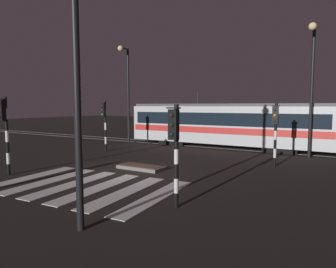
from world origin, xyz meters
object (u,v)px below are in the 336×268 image
street_lamp_near_kerb (67,51)px  street_lamp_trackside_left (126,84)px  traffic_light_corner_near_right (175,140)px  traffic_light_corner_far_left (104,118)px  street_lamp_trackside_right (312,76)px  traffic_light_corner_near_left (4,124)px  traffic_light_corner_far_right (275,125)px  tram (225,124)px

street_lamp_near_kerb → street_lamp_trackside_left: bearing=124.5°
traffic_light_corner_near_right → traffic_light_corner_far_left: bearing=142.3°
street_lamp_trackside_right → traffic_light_corner_far_left: bearing=-161.5°
traffic_light_corner_near_left → street_lamp_trackside_right: 16.34m
street_lamp_trackside_right → street_lamp_near_kerb: bearing=-103.8°
street_lamp_trackside_right → traffic_light_corner_near_left: bearing=-132.9°
traffic_light_corner_near_left → street_lamp_near_kerb: street_lamp_near_kerb is taller
traffic_light_corner_far_left → street_lamp_near_kerb: (8.67, -10.52, 2.12)m
traffic_light_corner_far_right → street_lamp_trackside_right: 4.74m
traffic_light_corner_near_left → street_lamp_near_kerb: size_ratio=0.51×
traffic_light_corner_near_left → street_lamp_near_kerb: (7.39, -2.81, 2.05)m
street_lamp_near_kerb → street_lamp_trackside_right: street_lamp_trackside_right is taller
traffic_light_corner_near_right → tram: tram is taller
traffic_light_corner_near_right → street_lamp_near_kerb: bearing=-112.7°
traffic_light_corner_near_right → traffic_light_corner_near_left: bearing=-179.5°
street_lamp_trackside_right → tram: size_ratio=0.51×
traffic_light_corner_near_left → street_lamp_trackside_left: (-2.68, 11.86, 2.58)m
traffic_light_corner_near_right → street_lamp_trackside_right: 12.30m
traffic_light_corner_near_right → street_lamp_trackside_right: street_lamp_trackside_right is taller
traffic_light_corner_near_left → tram: size_ratio=0.23×
traffic_light_corner_near_right → street_lamp_trackside_left: bearing=133.8°
traffic_light_corner_far_right → tram: 7.34m
street_lamp_near_kerb → street_lamp_trackside_right: bearing=76.2°
traffic_light_corner_far_left → street_lamp_trackside_right: (12.27, 4.11, 2.58)m
traffic_light_corner_near_right → tram: (-3.54, 13.61, -0.33)m
traffic_light_corner_near_right → traffic_light_corner_far_right: 8.13m
street_lamp_near_kerb → tram: bearing=98.0°
street_lamp_near_kerb → street_lamp_trackside_right: size_ratio=0.89×
traffic_light_corner_far_left → street_lamp_trackside_left: bearing=108.7°
tram → traffic_light_corner_far_right: bearing=-49.5°
traffic_light_corner_near_right → traffic_light_corner_far_left: 12.49m
street_lamp_near_kerb → tram: street_lamp_near_kerb is taller
street_lamp_trackside_left → street_lamp_near_kerb: street_lamp_trackside_left is taller
traffic_light_corner_far_left → tram: size_ratio=0.23×
tram → traffic_light_corner_near_right: bearing=-75.4°
traffic_light_corner_far_right → street_lamp_trackside_left: street_lamp_trackside_left is taller
traffic_light_corner_far_left → street_lamp_trackside_left: 5.11m
traffic_light_corner_far_left → street_lamp_near_kerb: size_ratio=0.50×
traffic_light_corner_near_right → traffic_light_corner_far_right: (1.22, 8.03, 0.05)m
street_lamp_near_kerb → traffic_light_corner_near_right: bearing=67.3°
street_lamp_trackside_left → tram: (7.74, 1.83, -3.14)m
traffic_light_corner_far_right → traffic_light_corner_far_left: (-11.10, -0.40, 0.12)m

